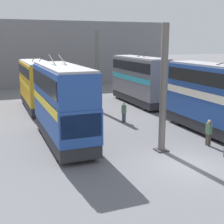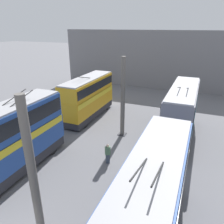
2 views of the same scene
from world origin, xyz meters
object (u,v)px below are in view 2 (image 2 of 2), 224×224
(bus_left_near, at_px, (152,201))
(bus_right_near, at_px, (12,136))
(person_aisle_midway, at_px, (108,153))
(bus_left_far, at_px, (182,110))
(bus_right_far, at_px, (88,95))

(bus_left_near, distance_m, bus_right_near, 11.08)
(bus_right_near, height_order, person_aisle_midway, bus_right_near)
(bus_left_far, bearing_deg, bus_right_far, 83.09)
(bus_left_near, xyz_separation_m, bus_right_near, (2.35, 10.83, 0.04))
(bus_left_far, distance_m, bus_right_far, 10.91)
(bus_right_near, bearing_deg, bus_left_far, -46.59)
(bus_right_near, distance_m, bus_right_far, 11.56)
(bus_right_near, xyz_separation_m, person_aisle_midway, (3.52, -6.05, -2.08))
(bus_right_far, relative_size, person_aisle_midway, 5.25)
(person_aisle_midway, bearing_deg, bus_right_near, -95.76)
(bus_left_near, bearing_deg, bus_right_near, 77.77)
(bus_left_far, xyz_separation_m, bus_right_near, (-10.24, 10.83, 0.07))
(bus_left_far, bearing_deg, bus_left_near, -180.00)
(bus_left_near, xyz_separation_m, bus_left_far, (12.59, 0.00, -0.04))
(bus_right_near, bearing_deg, bus_left_near, -102.23)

